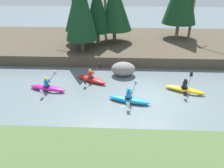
{
  "coord_description": "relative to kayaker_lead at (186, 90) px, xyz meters",
  "views": [
    {
      "loc": [
        -2.57,
        -12.59,
        7.44
      ],
      "look_at": [
        -3.18,
        0.92,
        0.55
      ],
      "focal_mm": 35.0,
      "sensor_mm": 36.0,
      "label": 1
    }
  ],
  "objects": [
    {
      "name": "ground_plane",
      "position": [
        -2.01,
        -0.97,
        -0.2
      ],
      "size": [
        90.0,
        90.0,
        0.0
      ],
      "primitive_type": "plane",
      "color": "slate"
    },
    {
      "name": "riverbank_far",
      "position": [
        -2.01,
        9.96,
        0.28
      ],
      "size": [
        44.0,
        11.62,
        0.95
      ],
      "color": "#4C4233",
      "rests_on": "ground"
    },
    {
      "name": "conifer_tree_far_left",
      "position": [
        -8.79,
        8.62,
        4.41
      ],
      "size": [
        3.03,
        3.03,
        6.02
      ],
      "color": "#7A664C",
      "rests_on": "riverbank_far"
    },
    {
      "name": "conifer_tree_left",
      "position": [
        -8.21,
        6.09,
        4.81
      ],
      "size": [
        2.87,
        2.87,
        7.09
      ],
      "color": "brown",
      "rests_on": "riverbank_far"
    },
    {
      "name": "conifer_tree_mid_left",
      "position": [
        -6.99,
        8.23,
        4.26
      ],
      "size": [
        2.6,
        2.6,
        5.81
      ],
      "color": "brown",
      "rests_on": "riverbank_far"
    },
    {
      "name": "conifer_tree_centre",
      "position": [
        -5.34,
        9.2,
        4.35
      ],
      "size": [
        3.55,
        3.55,
        5.96
      ],
      "color": "brown",
      "rests_on": "riverbank_far"
    },
    {
      "name": "bare_tree_upstream",
      "position": [
        -9.37,
        8.89,
        3.95
      ],
      "size": [
        3.74,
        3.69,
        6.8
      ],
      "color": "brown",
      "rests_on": "riverbank_far"
    },
    {
      "name": "bare_tree_mid_upstream",
      "position": [
        -6.48,
        12.0,
        3.41
      ],
      "size": [
        3.13,
        3.09,
        5.63
      ],
      "color": "brown",
      "rests_on": "riverbank_far"
    },
    {
      "name": "bare_tree_mid_downstream",
      "position": [
        2.8,
        10.62,
        3.89
      ],
      "size": [
        3.67,
        3.62,
        6.66
      ],
      "color": "brown",
      "rests_on": "riverbank_far"
    },
    {
      "name": "kayaker_lead",
      "position": [
        0.0,
        0.0,
        0.0
      ],
      "size": [
        2.71,
        1.96,
        1.2
      ],
      "rotation": [
        0.0,
        0.0,
        -0.42
      ],
      "color": "yellow",
      "rests_on": "ground"
    },
    {
      "name": "kayaker_middle",
      "position": [
        -4.0,
        -1.5,
        0.02
      ],
      "size": [
        2.77,
        2.04,
        1.2
      ],
      "rotation": [
        0.0,
        0.0,
        -0.28
      ],
      "color": "#1993D6",
      "rests_on": "ground"
    },
    {
      "name": "kayaker_trailing",
      "position": [
        -6.84,
        1.41,
        0.02
      ],
      "size": [
        2.62,
        1.98,
        1.2
      ],
      "rotation": [
        0.0,
        0.0,
        -0.54
      ],
      "color": "red",
      "rests_on": "ground"
    },
    {
      "name": "kayaker_far_back",
      "position": [
        -9.64,
        -0.19,
        0.0
      ],
      "size": [
        2.78,
        2.05,
        1.2
      ],
      "rotation": [
        0.0,
        0.0,
        -0.24
      ],
      "color": "#C61999",
      "rests_on": "ground"
    },
    {
      "name": "boulder_midstream",
      "position": [
        -4.4,
        2.68,
        0.35
      ],
      "size": [
        1.94,
        1.51,
        1.09
      ],
      "color": "gray",
      "rests_on": "ground"
    }
  ]
}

